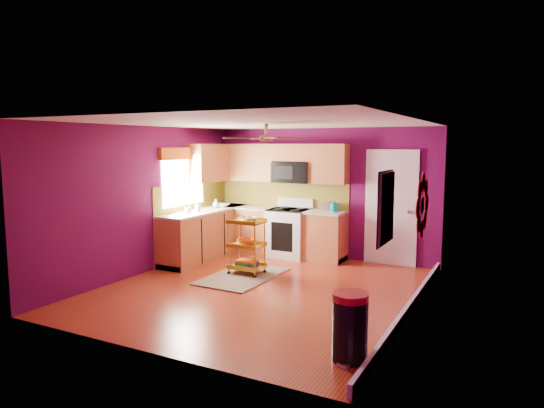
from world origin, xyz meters
The scene contains 18 objects.
ground centered at (0.00, 0.00, 0.00)m, with size 5.00×5.00×0.00m, color maroon.
room_envelope centered at (0.03, 0.00, 1.63)m, with size 4.54×5.04×2.52m.
lower_cabinets centered at (-1.35, 1.82, 0.43)m, with size 2.81×2.31×0.94m.
electric_range centered at (-0.55, 2.17, 0.48)m, with size 0.76×0.66×1.13m.
upper_cabinetry centered at (-1.24, 2.17, 1.80)m, with size 2.80×2.30×1.26m.
left_window centered at (-2.22, 1.05, 1.74)m, with size 0.08×1.35×1.08m.
panel_door centered at (1.35, 2.47, 1.02)m, with size 0.95×0.11×2.15m.
right_wall_art centered at (2.23, -0.34, 1.44)m, with size 0.04×2.74×1.04m.
ceiling_fan centered at (0.00, 0.20, 2.29)m, with size 1.01×1.01×0.26m.
shag_rug centered at (-0.61, 0.48, 0.01)m, with size 0.98×1.60×0.02m, color black.
rolling_cart centered at (-0.62, 0.67, 0.53)m, with size 0.57×0.41×1.02m.
trash_can centered at (1.97, -1.70, 0.35)m, with size 0.45×0.46×0.70m.
teal_kettle centered at (0.33, 2.24, 1.02)m, with size 0.18×0.18×0.21m.
toaster centered at (0.16, 2.23, 1.03)m, with size 0.22×0.15×0.18m, color beige.
soap_bottle_a centered at (-1.96, 1.11, 1.03)m, with size 0.09×0.09×0.19m, color #EA3F72.
soap_bottle_b centered at (-1.94, 1.70, 1.03)m, with size 0.14×0.14×0.18m, color white.
counter_dish centered at (-1.87, 1.82, 0.97)m, with size 0.27×0.27×0.07m, color white.
counter_cup centered at (-2.01, 0.89, 0.99)m, with size 0.13×0.13×0.10m, color white.
Camera 1 is at (3.44, -6.25, 2.19)m, focal length 32.00 mm.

